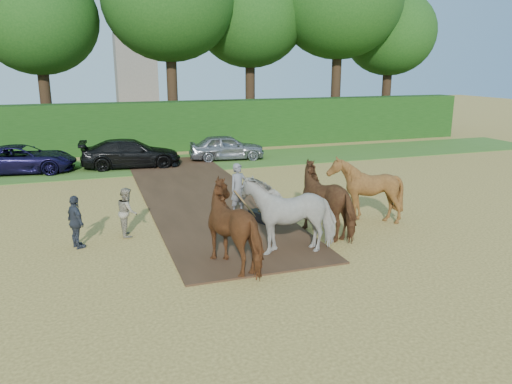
% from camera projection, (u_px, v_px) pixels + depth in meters
% --- Properties ---
extents(ground, '(120.00, 120.00, 0.00)m').
position_uv_depth(ground, '(202.00, 261.00, 13.71)').
color(ground, gold).
rests_on(ground, ground).
extents(earth_strip, '(4.50, 17.00, 0.05)m').
position_uv_depth(earth_strip, '(199.00, 194.00, 20.58)').
color(earth_strip, '#472D1C').
rests_on(earth_strip, ground).
extents(grass_verge, '(50.00, 5.00, 0.03)m').
position_uv_depth(grass_verge, '(143.00, 165.00, 26.53)').
color(grass_verge, '#38601E').
rests_on(grass_verge, ground).
extents(hedgerow, '(46.00, 1.60, 3.00)m').
position_uv_depth(hedgerow, '(133.00, 128.00, 30.28)').
color(hedgerow, '#14380F').
rests_on(hedgerow, ground).
extents(spectator_near, '(0.59, 0.75, 1.54)m').
position_uv_depth(spectator_near, '(127.00, 212.00, 15.59)').
color(spectator_near, '#B2AC8C').
rests_on(spectator_near, ground).
extents(spectator_far, '(0.73, 1.01, 1.59)m').
position_uv_depth(spectator_far, '(76.00, 222.00, 14.50)').
color(spectator_far, '#282D36').
rests_on(spectator_far, ground).
extents(plough_team, '(7.42, 6.33, 2.23)m').
position_uv_depth(plough_team, '(308.00, 205.00, 15.09)').
color(plough_team, brown).
rests_on(plough_team, ground).
extents(parked_cars, '(25.75, 2.98, 1.47)m').
position_uv_depth(parked_cars, '(31.00, 159.00, 24.54)').
color(parked_cars, '#B8BDC0').
rests_on(parked_cars, ground).
extents(treeline, '(48.70, 10.60, 14.21)m').
position_uv_depth(treeline, '(92.00, 2.00, 30.80)').
color(treeline, '#382616').
rests_on(treeline, ground).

